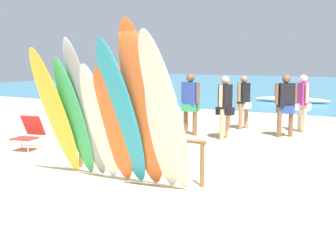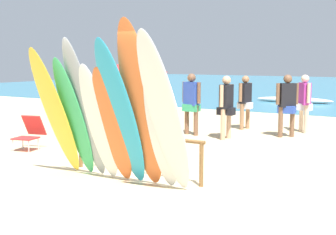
{
  "view_description": "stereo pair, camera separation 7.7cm",
  "coord_description": "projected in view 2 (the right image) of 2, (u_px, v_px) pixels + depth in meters",
  "views": [
    {
      "loc": [
        4.64,
        -6.57,
        2.09
      ],
      "look_at": [
        0.0,
        1.1,
        0.95
      ],
      "focal_mm": 48.66,
      "sensor_mm": 36.0,
      "label": 1
    },
    {
      "loc": [
        4.71,
        -6.53,
        2.09
      ],
      "look_at": [
        0.0,
        1.1,
        0.95
      ],
      "focal_mm": 48.66,
      "sensor_mm": 36.0,
      "label": 2
    }
  ],
  "objects": [
    {
      "name": "beachgoer_strolling",
      "position": [
        226.0,
        103.0,
        11.94
      ],
      "size": [
        0.44,
        0.63,
        1.68
      ],
      "rotation": [
        0.0,
        0.0,
        4.67
      ],
      "color": "tan",
      "rests_on": "ground"
    },
    {
      "name": "surfboard_white_8",
      "position": [
        164.0,
        115.0,
        6.81
      ],
      "size": [
        0.63,
        1.21,
        2.53
      ],
      "primitive_type": "ellipsoid",
      "rotation": [
        0.41,
        0.0,
        -0.07
      ],
      "color": "white",
      "rests_on": "ground"
    },
    {
      "name": "surfboard_orange_6",
      "position": [
        141.0,
        106.0,
        7.15
      ],
      "size": [
        0.65,
        1.03,
        2.72
      ],
      "primitive_type": "ellipsoid",
      "rotation": [
        0.33,
        0.0,
        0.07
      ],
      "color": "orange",
      "rests_on": "ground"
    },
    {
      "name": "surfboard_rack",
      "position": [
        136.0,
        144.0,
        8.15
      ],
      "size": [
        2.77,
        0.07,
        0.77
      ],
      "color": "brown",
      "rests_on": "ground"
    },
    {
      "name": "beachgoer_midbeach",
      "position": [
        304.0,
        99.0,
        13.08
      ],
      "size": [
        0.43,
        0.51,
        1.66
      ],
      "rotation": [
        0.0,
        0.0,
        5.39
      ],
      "color": "beige",
      "rests_on": "ground"
    },
    {
      "name": "surfboard_grey_2",
      "position": [
        84.0,
        109.0,
        7.87
      ],
      "size": [
        0.58,
        0.91,
        2.47
      ],
      "primitive_type": "ellipsoid",
      "rotation": [
        0.32,
        0.0,
        -0.09
      ],
      "color": "#999EA3",
      "rests_on": "ground"
    },
    {
      "name": "beachgoer_near_rack",
      "position": [
        191.0,
        100.0,
        12.63
      ],
      "size": [
        0.63,
        0.32,
        1.71
      ],
      "rotation": [
        0.0,
        0.0,
        6.04
      ],
      "color": "brown",
      "rests_on": "ground"
    },
    {
      "name": "beach_chair_red",
      "position": [
        30.0,
        131.0,
        10.63
      ],
      "size": [
        0.66,
        0.83,
        0.8
      ],
      "rotation": [
        0.0,
        0.0,
        0.25
      ],
      "color": "#B7B7BC",
      "rests_on": "ground"
    },
    {
      "name": "surfboard_white_7",
      "position": [
        161.0,
        129.0,
        7.12
      ],
      "size": [
        0.53,
        0.81,
        2.03
      ],
      "primitive_type": "ellipsoid",
      "rotation": [
        0.35,
        0.0,
        0.08
      ],
      "color": "white",
      "rests_on": "ground"
    },
    {
      "name": "surfboard_green_1",
      "position": [
        74.0,
        118.0,
        8.03
      ],
      "size": [
        0.54,
        0.87,
        2.14
      ],
      "primitive_type": "ellipsoid",
      "rotation": [
        0.35,
        0.0,
        -0.07
      ],
      "color": "#38B266",
      "rests_on": "ground"
    },
    {
      "name": "surfboard_teal_5",
      "position": [
        121.0,
        114.0,
        7.32
      ],
      "size": [
        0.65,
        1.09,
        2.44
      ],
      "primitive_type": "ellipsoid",
      "rotation": [
        0.38,
        0.0,
        -0.09
      ],
      "color": "#289EC6",
      "rests_on": "ground"
    },
    {
      "name": "beach_umbrella",
      "position": [
        132.0,
        66.0,
        11.18
      ],
      "size": [
        1.77,
        1.77,
        2.1
      ],
      "color": "silver",
      "rests_on": "ground"
    },
    {
      "name": "ground",
      "position": [
        321.0,
        107.0,
        20.05
      ],
      "size": [
        60.0,
        60.0,
        0.0
      ],
      "primitive_type": "plane",
      "color": "#D3BC8C"
    },
    {
      "name": "distant_boat",
      "position": [
        294.0,
        100.0,
        22.25
      ],
      "size": [
        3.75,
        0.73,
        0.3
      ],
      "color": "silver",
      "rests_on": "ground"
    },
    {
      "name": "beach_chair_blue",
      "position": [
        96.0,
        130.0,
        10.84
      ],
      "size": [
        0.55,
        0.69,
        0.83
      ],
      "rotation": [
        0.0,
        0.0,
        0.09
      ],
      "color": "#B7B7BC",
      "rests_on": "ground"
    },
    {
      "name": "surfboard_orange_4",
      "position": [
        113.0,
        126.0,
        7.53
      ],
      "size": [
        0.51,
        0.83,
        1.99
      ],
      "primitive_type": "ellipsoid",
      "rotation": [
        0.37,
        0.0,
        -0.0
      ],
      "color": "orange",
      "rests_on": "ground"
    },
    {
      "name": "beachgoer_by_water",
      "position": [
        245.0,
        98.0,
        13.69
      ],
      "size": [
        0.42,
        0.61,
        1.62
      ],
      "rotation": [
        0.0,
        0.0,
        1.4
      ],
      "color": "#9E704C",
      "rests_on": "ground"
    },
    {
      "name": "surfboard_yellow_0",
      "position": [
        55.0,
        112.0,
        8.11
      ],
      "size": [
        0.64,
        1.04,
        2.31
      ],
      "primitive_type": "ellipsoid",
      "rotation": [
        0.39,
        0.0,
        -0.09
      ],
      "color": "yellow",
      "rests_on": "ground"
    },
    {
      "name": "beachgoer_photographing",
      "position": [
        287.0,
        101.0,
        12.27
      ],
      "size": [
        0.5,
        0.47,
        1.7
      ],
      "rotation": [
        0.0,
        0.0,
        0.75
      ],
      "color": "brown",
      "rests_on": "ground"
    },
    {
      "name": "surfboard_white_3",
      "position": [
        99.0,
        123.0,
        7.68
      ],
      "size": [
        0.51,
        0.88,
        2.04
      ],
      "primitive_type": "ellipsoid",
      "rotation": [
        0.37,
        0.0,
        0.04
      ],
      "color": "white",
      "rests_on": "ground"
    }
  ]
}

